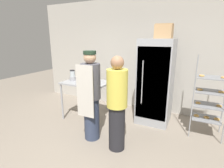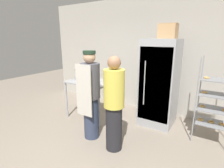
{
  "view_description": "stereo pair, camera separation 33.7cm",
  "coord_description": "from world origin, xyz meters",
  "px_view_note": "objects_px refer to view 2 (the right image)",
  "views": [
    {
      "loc": [
        1.43,
        -2.26,
        1.93
      ],
      "look_at": [
        -0.01,
        0.66,
        1.07
      ],
      "focal_mm": 28.0,
      "sensor_mm": 36.0,
      "label": 1
    },
    {
      "loc": [
        1.73,
        -2.1,
        1.93
      ],
      "look_at": [
        -0.01,
        0.66,
        1.07
      ],
      "focal_mm": 28.0,
      "sensor_mm": 36.0,
      "label": 2
    }
  ],
  "objects_px": {
    "donut_box": "(90,79)",
    "person_baker": "(90,95)",
    "baking_rack": "(214,102)",
    "person_customer": "(114,104)",
    "refrigerator": "(159,83)",
    "blender_pitcher": "(77,75)",
    "cardboard_storage_box": "(168,31)"
  },
  "relations": [
    {
      "from": "donut_box",
      "to": "person_baker",
      "type": "height_order",
      "value": "person_baker"
    },
    {
      "from": "baking_rack",
      "to": "person_customer",
      "type": "height_order",
      "value": "person_customer"
    },
    {
      "from": "refrigerator",
      "to": "donut_box",
      "type": "relative_size",
      "value": 7.37
    },
    {
      "from": "blender_pitcher",
      "to": "person_baker",
      "type": "xyz_separation_m",
      "value": [
        0.99,
        -0.71,
        -0.14
      ]
    },
    {
      "from": "blender_pitcher",
      "to": "person_baker",
      "type": "relative_size",
      "value": 0.15
    },
    {
      "from": "cardboard_storage_box",
      "to": "person_customer",
      "type": "bearing_deg",
      "value": -108.07
    },
    {
      "from": "blender_pitcher",
      "to": "cardboard_storage_box",
      "type": "distance_m",
      "value": 2.33
    },
    {
      "from": "refrigerator",
      "to": "cardboard_storage_box",
      "type": "xyz_separation_m",
      "value": [
        0.11,
        -0.04,
        1.11
      ]
    },
    {
      "from": "refrigerator",
      "to": "blender_pitcher",
      "type": "bearing_deg",
      "value": -162.39
    },
    {
      "from": "blender_pitcher",
      "to": "person_customer",
      "type": "relative_size",
      "value": 0.15
    },
    {
      "from": "blender_pitcher",
      "to": "cardboard_storage_box",
      "type": "height_order",
      "value": "cardboard_storage_box"
    },
    {
      "from": "refrigerator",
      "to": "person_baker",
      "type": "distance_m",
      "value": 1.6
    },
    {
      "from": "blender_pitcher",
      "to": "person_customer",
      "type": "distance_m",
      "value": 1.77
    },
    {
      "from": "person_customer",
      "to": "donut_box",
      "type": "bearing_deg",
      "value": 145.03
    },
    {
      "from": "refrigerator",
      "to": "baking_rack",
      "type": "height_order",
      "value": "refrigerator"
    },
    {
      "from": "person_baker",
      "to": "person_customer",
      "type": "height_order",
      "value": "person_baker"
    },
    {
      "from": "baking_rack",
      "to": "donut_box",
      "type": "relative_size",
      "value": 6.16
    },
    {
      "from": "donut_box",
      "to": "person_customer",
      "type": "bearing_deg",
      "value": -34.97
    },
    {
      "from": "person_customer",
      "to": "blender_pitcher",
      "type": "bearing_deg",
      "value": 153.08
    },
    {
      "from": "refrigerator",
      "to": "donut_box",
      "type": "bearing_deg",
      "value": -160.31
    },
    {
      "from": "cardboard_storage_box",
      "to": "person_baker",
      "type": "bearing_deg",
      "value": -128.79
    },
    {
      "from": "donut_box",
      "to": "person_customer",
      "type": "distance_m",
      "value": 1.48
    },
    {
      "from": "person_customer",
      "to": "baking_rack",
      "type": "bearing_deg",
      "value": 40.47
    },
    {
      "from": "person_baker",
      "to": "person_customer",
      "type": "xyz_separation_m",
      "value": [
        0.58,
        -0.09,
        -0.05
      ]
    },
    {
      "from": "refrigerator",
      "to": "person_customer",
      "type": "xyz_separation_m",
      "value": [
        -0.33,
        -1.4,
        -0.11
      ]
    },
    {
      "from": "baking_rack",
      "to": "cardboard_storage_box",
      "type": "height_order",
      "value": "cardboard_storage_box"
    },
    {
      "from": "refrigerator",
      "to": "donut_box",
      "type": "distance_m",
      "value": 1.63
    },
    {
      "from": "refrigerator",
      "to": "donut_box",
      "type": "height_order",
      "value": "refrigerator"
    },
    {
      "from": "refrigerator",
      "to": "person_customer",
      "type": "bearing_deg",
      "value": -103.26
    },
    {
      "from": "blender_pitcher",
      "to": "person_customer",
      "type": "xyz_separation_m",
      "value": [
        1.57,
        -0.8,
        -0.19
      ]
    },
    {
      "from": "refrigerator",
      "to": "baking_rack",
      "type": "distance_m",
      "value": 1.13
    },
    {
      "from": "baking_rack",
      "to": "person_customer",
      "type": "bearing_deg",
      "value": -139.53
    }
  ]
}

